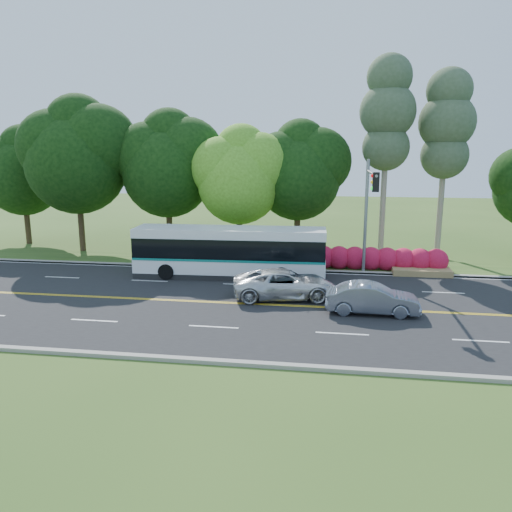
# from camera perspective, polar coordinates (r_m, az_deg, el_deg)

# --- Properties ---
(ground) EXTENTS (120.00, 120.00, 0.00)m
(ground) POSITION_cam_1_polar(r_m,az_deg,el_deg) (25.06, -1.90, -5.46)
(ground) COLOR #32501A
(ground) RESTS_ON ground
(road) EXTENTS (60.00, 14.00, 0.02)m
(road) POSITION_cam_1_polar(r_m,az_deg,el_deg) (25.06, -1.90, -5.44)
(road) COLOR black
(road) RESTS_ON ground
(curb_north) EXTENTS (60.00, 0.30, 0.15)m
(curb_north) POSITION_cam_1_polar(r_m,az_deg,el_deg) (31.85, 0.42, -1.49)
(curb_north) COLOR gray
(curb_north) RESTS_ON ground
(curb_south) EXTENTS (60.00, 0.30, 0.15)m
(curb_south) POSITION_cam_1_polar(r_m,az_deg,el_deg) (18.50, -5.97, -11.83)
(curb_south) COLOR gray
(curb_south) RESTS_ON ground
(grass_verge) EXTENTS (60.00, 4.00, 0.10)m
(grass_verge) POSITION_cam_1_polar(r_m,az_deg,el_deg) (33.64, 0.86, -0.80)
(grass_verge) COLOR #32501A
(grass_verge) RESTS_ON ground
(lane_markings) EXTENTS (57.60, 13.82, 0.00)m
(lane_markings) POSITION_cam_1_polar(r_m,az_deg,el_deg) (25.07, -2.11, -5.40)
(lane_markings) COLOR gold
(lane_markings) RESTS_ON road
(tree_row) EXTENTS (44.70, 9.10, 13.84)m
(tree_row) POSITION_cam_1_polar(r_m,az_deg,el_deg) (36.89, -6.54, 10.73)
(tree_row) COLOR #321D16
(tree_row) RESTS_ON ground
(bougainvillea_hedge) EXTENTS (9.50, 2.25, 1.50)m
(bougainvillea_hedge) POSITION_cam_1_polar(r_m,az_deg,el_deg) (32.50, 13.31, -0.38)
(bougainvillea_hedge) COLOR #A90E2A
(bougainvillea_hedge) RESTS_ON ground
(traffic_signal) EXTENTS (0.42, 6.10, 7.00)m
(traffic_signal) POSITION_cam_1_polar(r_m,az_deg,el_deg) (29.13, 12.76, 6.11)
(traffic_signal) COLOR gray
(traffic_signal) RESTS_ON ground
(transit_bus) EXTENTS (11.44, 2.87, 2.97)m
(transit_bus) POSITION_cam_1_polar(r_m,az_deg,el_deg) (29.92, -3.03, 0.38)
(transit_bus) COLOR white
(transit_bus) RESTS_ON road
(sedan) EXTENTS (4.33, 1.55, 1.42)m
(sedan) POSITION_cam_1_polar(r_m,az_deg,el_deg) (23.98, 13.12, -4.77)
(sedan) COLOR slate
(sedan) RESTS_ON road
(suv) EXTENTS (5.70, 3.43, 1.48)m
(suv) POSITION_cam_1_polar(r_m,az_deg,el_deg) (25.78, 3.32, -3.21)
(suv) COLOR silver
(suv) RESTS_ON road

